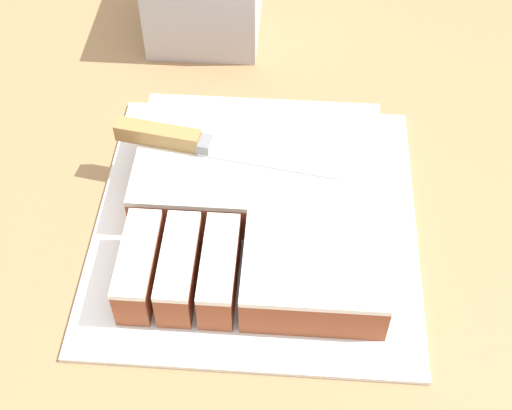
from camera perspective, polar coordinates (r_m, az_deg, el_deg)
The scene contains 4 objects.
countertop at distance 1.28m, azimuth -1.89°, elevation -12.77°, with size 1.40×1.10×0.92m.
cake_board at distance 0.87m, azimuth -0.00°, elevation -1.36°, with size 0.39×0.40×0.01m.
cake at distance 0.84m, azimuth 0.29°, elevation 0.21°, with size 0.30×0.31×0.06m.
knife at distance 0.87m, azimuth -6.05°, elevation 5.20°, with size 0.28×0.07×0.02m.
Camera 1 is at (0.08, -0.59, 1.60)m, focal length 50.00 mm.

